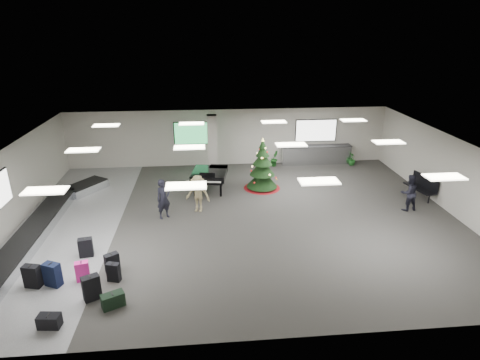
{
  "coord_description": "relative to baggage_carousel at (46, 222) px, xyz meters",
  "views": [
    {
      "loc": [
        -1.43,
        -15.03,
        7.56
      ],
      "look_at": [
        0.06,
        1.0,
        1.32
      ],
      "focal_mm": 30.0,
      "sensor_mm": 36.0,
      "label": 1
    }
  ],
  "objects": [
    {
      "name": "ground",
      "position": [
        7.84,
        0.08,
        -0.21
      ],
      "size": [
        18.0,
        18.0,
        0.0
      ],
      "primitive_type": "plane",
      "color": "#353330",
      "rests_on": "ground"
    },
    {
      "name": "suitcase_0",
      "position": [
        2.99,
        -4.81,
        0.17
      ],
      "size": [
        0.57,
        0.48,
        0.8
      ],
      "rotation": [
        0.0,
        0.0,
        0.5
      ],
      "color": "black",
      "rests_on": "ground"
    },
    {
      "name": "potted_plant_left",
      "position": [
        10.37,
        6.55,
        0.24
      ],
      "size": [
        0.59,
        0.62,
        0.9
      ],
      "primitive_type": "imported",
      "rotation": [
        0.0,
        0.0,
        1.06
      ],
      "color": "#144119",
      "rests_on": "ground"
    },
    {
      "name": "navy_suitcase",
      "position": [
        1.62,
        -4.01,
        0.17
      ],
      "size": [
        0.58,
        0.47,
        0.79
      ],
      "rotation": [
        0.0,
        0.0,
        -0.43
      ],
      "color": "black",
      "rests_on": "ground"
    },
    {
      "name": "pink_suitcase",
      "position": [
        2.46,
        -3.83,
        0.11
      ],
      "size": [
        0.46,
        0.33,
        0.67
      ],
      "rotation": [
        0.0,
        0.0,
        0.25
      ],
      "color": "#EA1E92",
      "rests_on": "ground"
    },
    {
      "name": "baggage_carousel",
      "position": [
        0.0,
        0.0,
        0.0
      ],
      "size": [
        2.28,
        9.71,
        0.43
      ],
      "color": "silver",
      "rests_on": "ground"
    },
    {
      "name": "service_counter",
      "position": [
        12.84,
        6.73,
        0.33
      ],
      "size": [
        4.05,
        0.65,
        1.08
      ],
      "color": "silver",
      "rests_on": "ground"
    },
    {
      "name": "traveler_a",
      "position": [
        4.66,
        0.43,
        0.64
      ],
      "size": [
        0.74,
        0.68,
        1.7
      ],
      "primitive_type": "imported",
      "rotation": [
        0.0,
        0.0,
        0.6
      ],
      "color": "black",
      "rests_on": "ground"
    },
    {
      "name": "suitcase_1",
      "position": [
        3.44,
        -3.94,
        0.1
      ],
      "size": [
        0.44,
        0.31,
        0.64
      ],
      "rotation": [
        0.0,
        0.0,
        -0.27
      ],
      "color": "black",
      "rests_on": "ground"
    },
    {
      "name": "traveler_bench",
      "position": [
        15.14,
        0.2,
        0.6
      ],
      "size": [
        0.88,
        0.73,
        1.63
      ],
      "primitive_type": "imported",
      "rotation": [
        0.0,
        0.0,
        3.29
      ],
      "color": "black",
      "rests_on": "ground"
    },
    {
      "name": "green_duffel",
      "position": [
        3.66,
        -5.21,
        0.0
      ],
      "size": [
        0.71,
        0.57,
        0.45
      ],
      "rotation": [
        0.0,
        0.0,
        0.47
      ],
      "color": "black",
      "rests_on": "ground"
    },
    {
      "name": "room_envelope",
      "position": [
        7.46,
        0.75,
        2.12
      ],
      "size": [
        18.02,
        14.02,
        3.21
      ],
      "color": "#BBB4AB",
      "rests_on": "ground"
    },
    {
      "name": "bench",
      "position": [
        16.45,
        1.44,
        0.38
      ],
      "size": [
        0.87,
        1.74,
        1.05
      ],
      "rotation": [
        0.0,
        0.0,
        0.19
      ],
      "color": "black",
      "rests_on": "ground"
    },
    {
      "name": "suitcase_8",
      "position": [
        2.19,
        -2.38,
        0.13
      ],
      "size": [
        0.51,
        0.34,
        0.71
      ],
      "rotation": [
        0.0,
        0.0,
        0.17
      ],
      "color": "black",
      "rests_on": "ground"
    },
    {
      "name": "traveler_b",
      "position": [
        6.07,
        0.92,
        0.61
      ],
      "size": [
        1.2,
        0.92,
        1.64
      ],
      "primitive_type": "imported",
      "rotation": [
        0.0,
        0.0,
        -0.33
      ],
      "color": "#94865B",
      "rests_on": "ground"
    },
    {
      "name": "christmas_tree",
      "position": [
        9.2,
        3.29,
        0.67
      ],
      "size": [
        1.8,
        1.8,
        2.57
      ],
      "color": "maroon",
      "rests_on": "ground"
    },
    {
      "name": "black_duffel",
      "position": [
        2.14,
        -5.92,
        -0.02
      ],
      "size": [
        0.61,
        0.38,
        0.4
      ],
      "rotation": [
        0.0,
        0.0,
        -0.1
      ],
      "color": "black",
      "rests_on": "ground"
    },
    {
      "name": "suitcase_5",
      "position": [
        1.03,
        -4.03,
        0.16
      ],
      "size": [
        0.54,
        0.38,
        0.77
      ],
      "rotation": [
        0.0,
        0.0,
        -0.23
      ],
      "color": "black",
      "rests_on": "ground"
    },
    {
      "name": "suitcase_3",
      "position": [
        3.3,
        -3.44,
        0.12
      ],
      "size": [
        0.5,
        0.45,
        0.69
      ],
      "rotation": [
        0.0,
        0.0,
        0.58
      ],
      "color": "black",
      "rests_on": "ground"
    },
    {
      "name": "potted_plant_right",
      "position": [
        14.85,
        6.26,
        0.15
      ],
      "size": [
        0.49,
        0.49,
        0.72
      ],
      "primitive_type": "imported",
      "rotation": [
        0.0,
        0.0,
        1.83
      ],
      "color": "#144119",
      "rests_on": "ground"
    },
    {
      "name": "grand_piano",
      "position": [
        6.61,
        3.19,
        0.62
      ],
      "size": [
        1.87,
        2.27,
        1.17
      ],
      "rotation": [
        0.0,
        0.0,
        -0.16
      ],
      "color": "black",
      "rests_on": "ground"
    }
  ]
}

